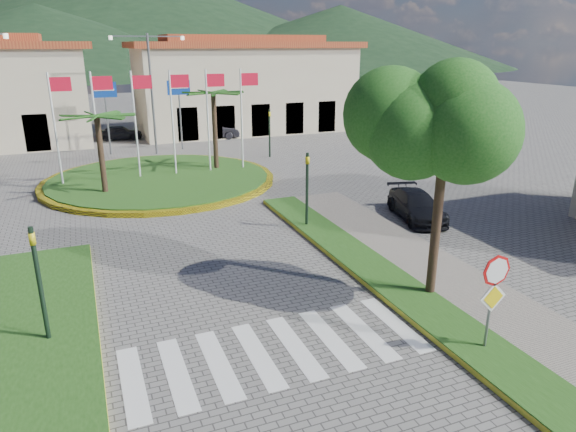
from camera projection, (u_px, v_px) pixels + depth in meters
name	position (u px, v px, depth m)	size (l,w,h in m)	color
sidewalk_right	(517.00, 340.00, 13.23)	(4.00, 28.00, 0.15)	gray
verge_right	(481.00, 349.00, 12.79)	(1.60, 28.00, 0.18)	#1F4915
crosswalk	(273.00, 351.00, 12.87)	(8.00, 3.00, 0.01)	silver
roundabout_island	(160.00, 179.00, 28.62)	(12.70, 12.70, 6.00)	yellow
stop_sign	(494.00, 288.00, 12.25)	(0.80, 0.11, 2.65)	slate
deciduous_tree	(446.00, 127.00, 14.06)	(3.60, 3.60, 6.80)	black
traffic_light_left	(38.00, 275.00, 12.59)	(0.15, 0.18, 3.20)	black
traffic_light_right	(307.00, 183.00, 20.88)	(0.15, 0.18, 3.20)	black
traffic_light_far	(270.00, 128.00, 34.42)	(0.18, 0.15, 3.20)	black
direction_sign_west	(105.00, 103.00, 34.72)	(1.60, 0.14, 5.20)	slate
direction_sign_east	(179.00, 100.00, 36.50)	(1.60, 0.14, 5.20)	slate
street_lamp_centre	(151.00, 88.00, 34.63)	(4.80, 0.16, 8.00)	slate
building_right	(244.00, 85.00, 45.05)	(19.08, 9.54, 8.05)	beige
hill_far_mid	(134.00, 16.00, 150.45)	(180.00, 180.00, 30.00)	black
hill_far_east	(340.00, 38.00, 150.01)	(120.00, 120.00, 18.00)	black
hill_near_back	(39.00, 41.00, 117.42)	(110.00, 110.00, 16.00)	black
car_dark_a	(120.00, 133.00, 41.09)	(1.37, 3.41, 1.16)	black
car_dark_b	(213.00, 130.00, 41.49)	(1.43, 4.11, 1.35)	black
car_side_right	(416.00, 205.00, 22.53)	(1.66, 4.07, 1.18)	black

